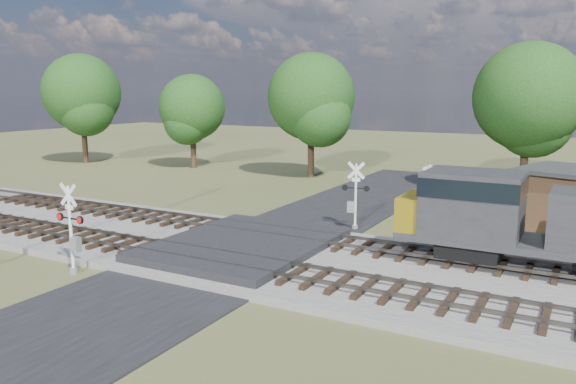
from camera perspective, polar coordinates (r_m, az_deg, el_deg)
The scene contains 10 objects.
ground at distance 25.88m, azimuth -5.17°, elevation -6.51°, with size 160.00×160.00×0.00m, color #444D29.
ballast_bed at distance 22.60m, azimuth 17.46°, elevation -9.07°, with size 140.00×10.00×0.30m, color gray.
road at distance 25.87m, azimuth -5.17°, elevation -6.42°, with size 7.00×60.00×0.08m, color black.
crossing_panel at distance 26.19m, azimuth -4.57°, elevation -5.57°, with size 7.00×9.00×0.62m, color #262628.
track_near at distance 22.56m, azimuth -1.38°, elevation -7.92°, with size 140.00×2.60×0.33m.
track_far at distance 26.82m, azimuth 4.00°, elevation -4.97°, with size 140.00×2.60×0.33m.
crossing_signal_near at distance 24.53m, azimuth -21.05°, elevation -4.28°, with size 1.53×0.33×3.80m.
crossing_signal_far at distance 30.36m, azimuth 6.73°, elevation -1.00°, with size 1.49×0.42×3.73m.
equipment_shed at distance 33.50m, azimuth 26.86°, elevation -0.70°, with size 6.28×6.28×3.39m.
treeline at distance 43.77m, azimuth 13.51°, elevation 8.90°, with size 81.45×10.17×11.16m.
Camera 1 is at (13.87, -20.53, 7.46)m, focal length 35.00 mm.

